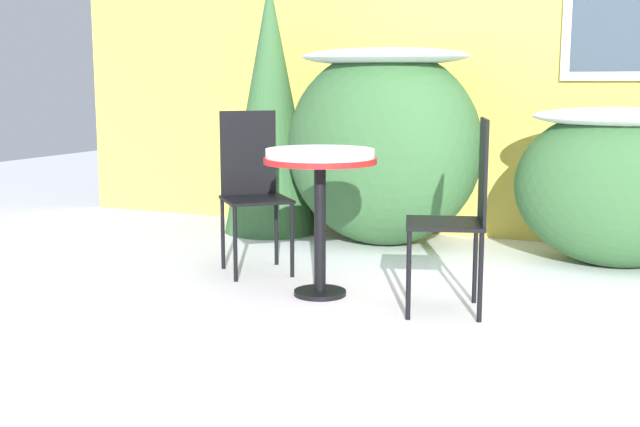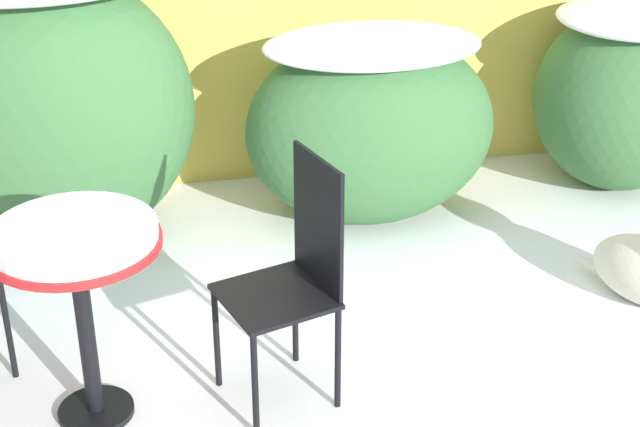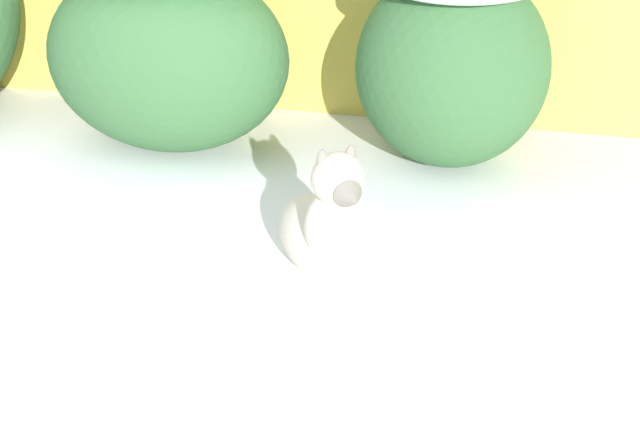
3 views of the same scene
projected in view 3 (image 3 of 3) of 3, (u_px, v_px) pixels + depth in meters
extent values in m
ellipsoid|color=#386638|center=(168.00, 57.00, 4.95)|extent=(1.25, 0.87, 0.98)
ellipsoid|color=#386638|center=(452.00, 67.00, 4.80)|extent=(0.95, 0.94, 1.00)
ellipsoid|color=beige|center=(320.00, 236.00, 4.04)|extent=(0.54, 0.61, 0.30)
ellipsoid|color=beige|center=(334.00, 227.00, 3.85)|extent=(0.32, 0.31, 0.33)
sphere|color=beige|center=(338.00, 179.00, 3.72)|extent=(0.21, 0.21, 0.21)
cone|color=gray|center=(352.00, 199.00, 3.61)|extent=(0.14, 0.13, 0.11)
ellipsoid|color=gray|center=(322.00, 161.00, 3.67)|extent=(0.05, 0.05, 0.09)
ellipsoid|color=gray|center=(351.00, 156.00, 3.71)|extent=(0.05, 0.05, 0.09)
ellipsoid|color=beige|center=(300.00, 226.00, 4.28)|extent=(0.18, 0.24, 0.06)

